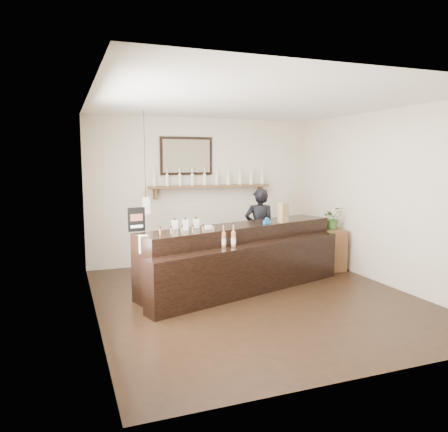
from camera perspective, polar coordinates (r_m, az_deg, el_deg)
ground at (r=6.52m, az=4.24°, el=-10.61°), size 5.00×5.00×0.00m
room_shell at (r=6.21m, az=4.39°, el=4.52°), size 5.00×5.00×5.00m
back_wall_decor at (r=8.37m, az=-3.48°, el=5.64°), size 2.66×0.96×1.69m
counter at (r=6.91m, az=2.54°, el=-5.58°), size 3.55×1.97×1.15m
promo_sign at (r=6.37m, az=-11.36°, el=-0.45°), size 0.25×0.05×0.35m
paper_bag at (r=7.22m, az=7.73°, el=0.43°), size 0.18×0.15×0.32m
tape_dispenser at (r=7.06m, az=5.62°, el=-0.70°), size 0.13×0.07×0.10m
side_cabinet at (r=8.28m, az=13.86°, el=-4.23°), size 0.44×0.56×0.75m
potted_plant at (r=8.18m, az=13.98°, el=-0.25°), size 0.37×0.33×0.41m
shopkeeper at (r=8.01m, az=4.66°, el=-1.02°), size 0.71×0.57×1.69m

